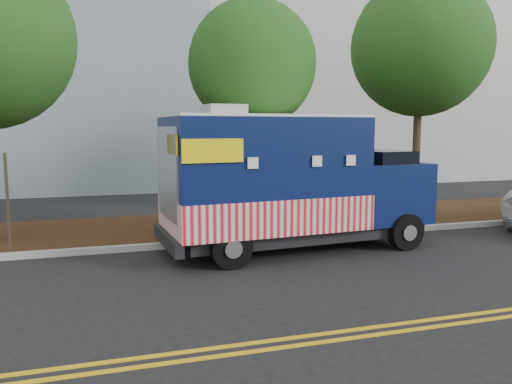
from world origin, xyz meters
name	(u,v)px	position (x,y,z in m)	size (l,w,h in m)	color
ground	(236,258)	(0.00, 0.00, 0.00)	(120.00, 120.00, 0.00)	black
curb	(222,242)	(0.00, 1.40, 0.07)	(120.00, 0.18, 0.15)	#9E9E99
mulch_strip	(206,226)	(0.00, 3.50, 0.07)	(120.00, 4.00, 0.15)	black
centerline_near	(314,335)	(0.00, -4.45, 0.01)	(120.00, 0.10, 0.01)	gold
centerline_far	(322,342)	(0.00, -4.70, 0.01)	(120.00, 0.10, 0.01)	gold
tree_b	(252,65)	(1.25, 2.86, 4.70)	(3.57, 3.57, 6.50)	#38281C
tree_c	(421,47)	(7.24, 3.71, 5.57)	(4.52, 4.52, 7.84)	#38281C
sign_post	(8,206)	(-4.93, 1.61, 1.20)	(0.06, 0.06, 2.40)	#473828
food_truck	(285,186)	(1.36, 0.46, 1.57)	(6.77, 2.97, 3.48)	black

